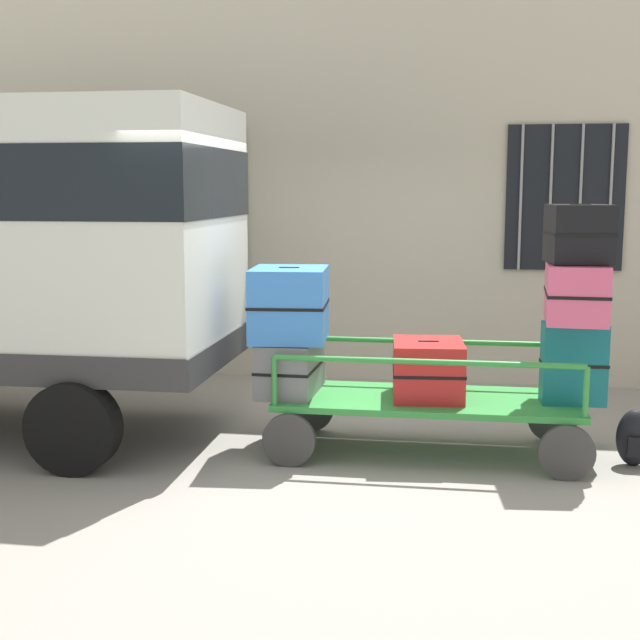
# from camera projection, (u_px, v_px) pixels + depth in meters

# --- Properties ---
(ground_plane) EXTENTS (40.00, 40.00, 0.00)m
(ground_plane) POSITION_uv_depth(u_px,v_px,m) (319.00, 443.00, 7.24)
(ground_plane) COLOR gray
(building_wall) EXTENTS (12.00, 0.38, 5.00)m
(building_wall) POSITION_uv_depth(u_px,v_px,m) (357.00, 151.00, 9.43)
(building_wall) COLOR #BCB29E
(building_wall) RESTS_ON ground
(luggage_cart) EXTENTS (2.46, 1.05, 0.46)m
(luggage_cart) POSITION_uv_depth(u_px,v_px,m) (427.00, 408.00, 6.90)
(luggage_cart) COLOR #2D8438
(luggage_cart) RESTS_ON ground
(cart_railing) EXTENTS (2.34, 0.92, 0.40)m
(cart_railing) POSITION_uv_depth(u_px,v_px,m) (428.00, 357.00, 6.84)
(cart_railing) COLOR #2D8438
(cart_railing) RESTS_ON luggage_cart
(suitcase_left_bottom) EXTENTS (0.47, 0.77, 0.44)m
(suitcase_left_bottom) POSITION_uv_depth(u_px,v_px,m) (290.00, 366.00, 7.04)
(suitcase_left_bottom) COLOR slate
(suitcase_left_bottom) RESTS_ON luggage_cart
(suitcase_left_middle) EXTENTS (0.65, 0.73, 0.59)m
(suitcase_left_middle) POSITION_uv_depth(u_px,v_px,m) (289.00, 304.00, 6.93)
(suitcase_left_middle) COLOR #3372C6
(suitcase_left_middle) RESTS_ON suitcase_left_bottom
(suitcase_midleft_bottom) EXTENTS (0.60, 0.68, 0.46)m
(suitcase_midleft_bottom) POSITION_uv_depth(u_px,v_px,m) (428.00, 369.00, 6.86)
(suitcase_midleft_bottom) COLOR #B21E1E
(suitcase_midleft_bottom) RESTS_ON luggage_cart
(suitcase_center_bottom) EXTENTS (0.50, 0.28, 0.63)m
(suitcase_center_bottom) POSITION_uv_depth(u_px,v_px,m) (574.00, 363.00, 6.65)
(suitcase_center_bottom) COLOR #0F5960
(suitcase_center_bottom) RESTS_ON luggage_cart
(suitcase_center_middle) EXTENTS (0.50, 0.74, 0.45)m
(suitcase_center_middle) POSITION_uv_depth(u_px,v_px,m) (576.00, 293.00, 6.61)
(suitcase_center_middle) COLOR #CC4C72
(suitcase_center_middle) RESTS_ON suitcase_center_bottom
(suitcase_center_top) EXTENTS (0.50, 0.53, 0.44)m
(suitcase_center_top) POSITION_uv_depth(u_px,v_px,m) (579.00, 234.00, 6.54)
(suitcase_center_top) COLOR black
(suitcase_center_top) RESTS_ON suitcase_center_middle
(backpack) EXTENTS (0.27, 0.22, 0.44)m
(backpack) POSITION_uv_depth(u_px,v_px,m) (634.00, 438.00, 6.61)
(backpack) COLOR black
(backpack) RESTS_ON ground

